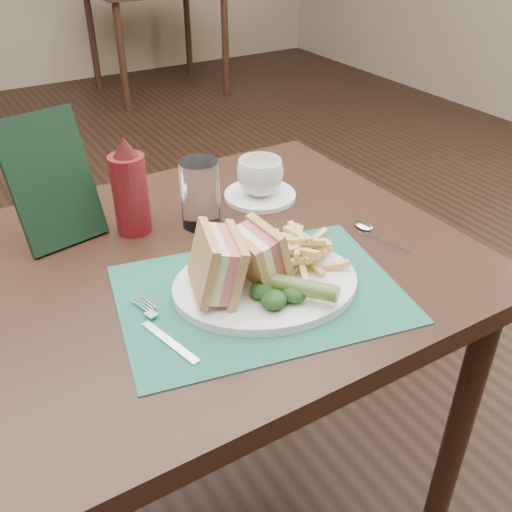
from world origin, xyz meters
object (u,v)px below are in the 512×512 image
(coffee_cup, at_px, (260,177))
(ketchup_bottle, at_px, (129,186))
(check_presenter, at_px, (51,181))
(placemat, at_px, (260,294))
(sandwich_half_b, at_px, (248,257))
(plate, at_px, (266,284))
(table_bg_right, at_px, (158,40))
(table_main, at_px, (215,404))
(sandwich_half_a, at_px, (203,266))
(saucer, at_px, (260,195))
(drinking_glass, at_px, (200,194))

(coffee_cup, xyz_separation_m, ketchup_bottle, (-0.27, 0.01, 0.05))
(coffee_cup, distance_m, check_presenter, 0.41)
(placemat, distance_m, sandwich_half_b, 0.07)
(sandwich_half_b, bearing_deg, coffee_cup, 53.53)
(coffee_cup, bearing_deg, plate, -119.86)
(table_bg_right, height_order, plate, plate)
(placemat, relative_size, ketchup_bottle, 2.37)
(table_main, relative_size, table_bg_right, 1.00)
(sandwich_half_a, height_order, coffee_cup, sandwich_half_a)
(table_bg_right, bearing_deg, ketchup_bottle, -113.00)
(check_presenter, bearing_deg, table_bg_right, 53.96)
(table_main, bearing_deg, sandwich_half_b, -85.74)
(saucer, height_order, ketchup_bottle, ketchup_bottle)
(table_bg_right, relative_size, placemat, 2.04)
(table_main, xyz_separation_m, saucer, (0.20, 0.14, 0.38))
(plate, height_order, check_presenter, check_presenter)
(sandwich_half_b, bearing_deg, saucer, 53.53)
(placemat, distance_m, sandwich_half_a, 0.11)
(table_bg_right, distance_m, placemat, 3.72)
(sandwich_half_b, bearing_deg, ketchup_bottle, 104.96)
(plate, bearing_deg, drinking_glass, 103.48)
(plate, distance_m, check_presenter, 0.42)
(plate, height_order, sandwich_half_b, sandwich_half_b)
(ketchup_bottle, bearing_deg, saucer, -1.31)
(table_bg_right, bearing_deg, saucer, -108.67)
(plate, bearing_deg, table_main, 119.85)
(table_main, xyz_separation_m, table_bg_right, (1.28, 3.34, 0.00))
(sandwich_half_a, height_order, ketchup_bottle, ketchup_bottle)
(table_bg_right, distance_m, drinking_glass, 3.49)
(coffee_cup, height_order, check_presenter, check_presenter)
(sandwich_half_a, xyz_separation_m, ketchup_bottle, (-0.01, 0.27, 0.02))
(drinking_glass, bearing_deg, table_main, -112.53)
(plate, bearing_deg, placemat, -141.68)
(saucer, distance_m, coffee_cup, 0.04)
(table_bg_right, xyz_separation_m, sandwich_half_a, (-1.34, -3.46, 0.45))
(drinking_glass, bearing_deg, table_bg_right, 69.10)
(table_main, xyz_separation_m, sandwich_half_b, (0.01, -0.13, 0.44))
(placemat, distance_m, drinking_glass, 0.26)
(coffee_cup, bearing_deg, check_presenter, 172.79)
(placemat, distance_m, coffee_cup, 0.34)
(sandwich_half_b, distance_m, saucer, 0.34)
(sandwich_half_b, bearing_deg, sandwich_half_a, 174.05)
(ketchup_bottle, relative_size, check_presenter, 0.78)
(placemat, relative_size, drinking_glass, 3.39)
(drinking_glass, distance_m, ketchup_bottle, 0.13)
(coffee_cup, bearing_deg, sandwich_half_a, -134.51)
(drinking_glass, bearing_deg, coffee_cup, 13.93)
(sandwich_half_b, xyz_separation_m, check_presenter, (-0.21, 0.32, 0.05))
(table_main, xyz_separation_m, sandwich_half_a, (-0.06, -0.12, 0.45))
(table_main, bearing_deg, coffee_cup, 35.88)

